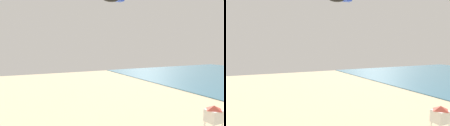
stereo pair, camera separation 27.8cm
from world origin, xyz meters
The scene contains 1 object.
lifeguard_stand centered at (10.43, 16.19, 1.84)m, with size 1.10×1.10×2.55m.
Camera 2 is at (-4.11, 3.73, 7.49)m, focal length 36.22 mm.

